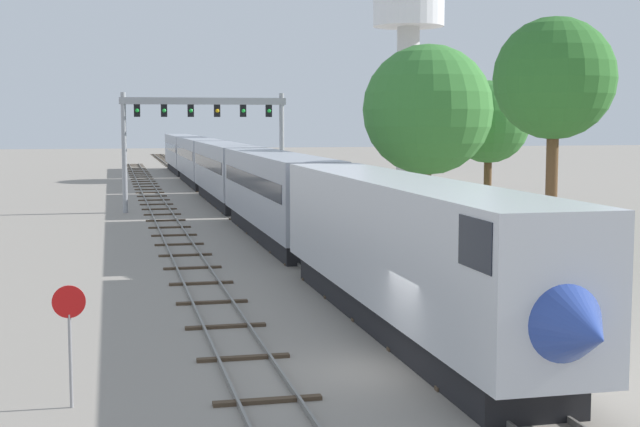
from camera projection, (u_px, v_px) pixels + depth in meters
ground_plane at (385, 371)px, 24.22m from camera, size 400.00×400.00×0.00m
track_main at (212, 193)px, 82.82m from camera, size 2.60×200.00×0.16m
track_near at (164, 217)px, 62.20m from camera, size 2.60×160.00×0.16m
passenger_train at (225, 171)px, 73.33m from camera, size 3.04×113.39×4.80m
signal_gantry at (204, 124)px, 66.36m from camera, size 12.10×0.49×8.65m
water_tower at (408, 28)px, 104.68m from camera, size 8.33×8.33×22.65m
stop_sign at (70, 329)px, 20.93m from camera, size 0.76×0.08×2.88m
trackside_tree_left at (428, 110)px, 57.80m from camera, size 8.29×8.29×11.47m
trackside_tree_mid at (554, 79)px, 42.02m from camera, size 5.66×5.66×11.42m
trackside_tree_right at (489, 122)px, 64.80m from camera, size 5.88×5.88×9.49m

